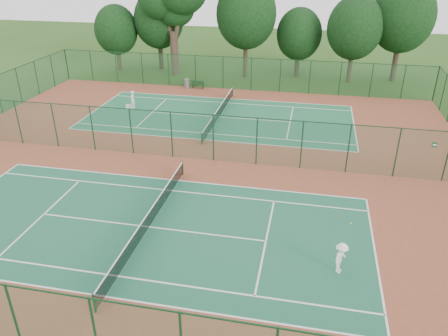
{
  "coord_description": "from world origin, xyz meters",
  "views": [
    {
      "loc": [
        8.04,
        -27.66,
        13.6
      ],
      "look_at": [
        3.17,
        -4.19,
        1.6
      ],
      "focal_mm": 35.0,
      "sensor_mm": 36.0,
      "label": 1
    }
  ],
  "objects_px": {
    "bench": "(198,84)",
    "kit_bag": "(130,106)",
    "player_near": "(341,258)",
    "player_far": "(133,100)",
    "trash_bin": "(187,84)"
  },
  "relations": [
    {
      "from": "trash_bin",
      "to": "player_far",
      "type": "bearing_deg",
      "value": -111.72
    },
    {
      "from": "bench",
      "to": "kit_bag",
      "type": "distance_m",
      "value": 8.99
    },
    {
      "from": "player_near",
      "to": "player_far",
      "type": "relative_size",
      "value": 0.92
    },
    {
      "from": "player_far",
      "to": "bench",
      "type": "relative_size",
      "value": 1.18
    },
    {
      "from": "player_far",
      "to": "bench",
      "type": "bearing_deg",
      "value": 151.79
    },
    {
      "from": "player_near",
      "to": "kit_bag",
      "type": "xyz_separation_m",
      "value": [
        -18.95,
        20.44,
        -0.65
      ]
    },
    {
      "from": "bench",
      "to": "kit_bag",
      "type": "xyz_separation_m",
      "value": [
        -4.66,
        -7.68,
        -0.3
      ]
    },
    {
      "from": "player_near",
      "to": "bench",
      "type": "relative_size",
      "value": 1.09
    },
    {
      "from": "trash_bin",
      "to": "kit_bag",
      "type": "distance_m",
      "value": 8.37
    },
    {
      "from": "kit_bag",
      "to": "bench",
      "type": "bearing_deg",
      "value": 45.5
    },
    {
      "from": "bench",
      "to": "player_far",
      "type": "bearing_deg",
      "value": -115.61
    },
    {
      "from": "player_near",
      "to": "bench",
      "type": "bearing_deg",
      "value": 49.43
    },
    {
      "from": "kit_bag",
      "to": "trash_bin",
      "type": "bearing_deg",
      "value": 52.4
    },
    {
      "from": "player_near",
      "to": "kit_bag",
      "type": "relative_size",
      "value": 1.85
    },
    {
      "from": "player_near",
      "to": "bench",
      "type": "distance_m",
      "value": 31.55
    }
  ]
}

